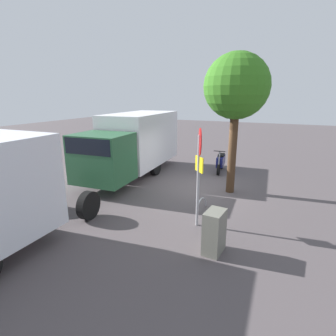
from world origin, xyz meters
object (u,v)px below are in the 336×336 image
(motorcycle, at_px, (221,162))
(bike_rack_hoop, at_px, (201,210))
(street_tree, at_px, (236,88))
(stop_sign, at_px, (199,163))
(box_truck_near, at_px, (132,143))
(utility_cabinet, at_px, (214,232))

(motorcycle, bearing_deg, bike_rack_hoop, 0.82)
(motorcycle, relative_size, street_tree, 0.34)
(bike_rack_hoop, bearing_deg, stop_sign, 11.44)
(box_truck_near, distance_m, stop_sign, 5.75)
(stop_sign, bearing_deg, bike_rack_hoop, -168.56)
(motorcycle, relative_size, utility_cabinet, 1.66)
(stop_sign, distance_m, street_tree, 3.93)
(box_truck_near, height_order, bike_rack_hoop, box_truck_near)
(street_tree, xyz_separation_m, bike_rack_hoop, (2.17, -0.52, -4.03))
(stop_sign, relative_size, utility_cabinet, 2.67)
(street_tree, xyz_separation_m, utility_cabinet, (4.48, 0.53, -3.49))
(motorcycle, height_order, stop_sign, stop_sign)
(street_tree, height_order, utility_cabinet, street_tree)
(stop_sign, distance_m, utility_cabinet, 1.99)
(stop_sign, bearing_deg, utility_cabinet, 34.79)
(stop_sign, height_order, bike_rack_hoop, stop_sign)
(utility_cabinet, bearing_deg, motorcycle, -167.58)
(motorcycle, height_order, utility_cabinet, motorcycle)
(motorcycle, distance_m, street_tree, 4.59)
(box_truck_near, relative_size, motorcycle, 4.70)
(motorcycle, relative_size, bike_rack_hoop, 2.13)
(motorcycle, distance_m, bike_rack_hoop, 4.98)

